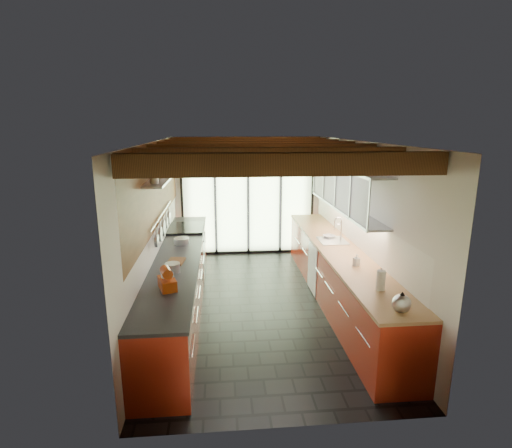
# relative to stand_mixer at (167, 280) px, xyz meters

# --- Properties ---
(ground) EXTENTS (5.50, 5.50, 0.00)m
(ground) POSITION_rel_stand_mixer_xyz_m (1.27, 1.41, -1.03)
(ground) COLOR black
(ground) RESTS_ON ground
(room_shell) EXTENTS (5.50, 5.50, 5.50)m
(room_shell) POSITION_rel_stand_mixer_xyz_m (1.27, 1.41, 0.62)
(room_shell) COLOR silver
(room_shell) RESTS_ON ground
(ceiling_beams) EXTENTS (3.14, 5.06, 4.90)m
(ceiling_beams) POSITION_rel_stand_mixer_xyz_m (1.27, 1.79, 1.43)
(ceiling_beams) COLOR #593316
(ceiling_beams) RESTS_ON ground
(glass_door) EXTENTS (2.95, 0.10, 2.90)m
(glass_door) POSITION_rel_stand_mixer_xyz_m (1.27, 4.10, 0.63)
(glass_door) COLOR #C6EAAD
(glass_door) RESTS_ON ground
(left_counter) EXTENTS (0.68, 5.00, 0.92)m
(left_counter) POSITION_rel_stand_mixer_xyz_m (-0.00, 1.41, -0.57)
(left_counter) COLOR maroon
(left_counter) RESTS_ON ground
(range_stove) EXTENTS (0.66, 0.90, 0.97)m
(range_stove) POSITION_rel_stand_mixer_xyz_m (-0.00, 2.86, -0.56)
(range_stove) COLOR silver
(range_stove) RESTS_ON ground
(right_counter) EXTENTS (0.68, 5.00, 0.92)m
(right_counter) POSITION_rel_stand_mixer_xyz_m (2.54, 1.41, -0.57)
(right_counter) COLOR maroon
(right_counter) RESTS_ON ground
(sink_assembly) EXTENTS (0.45, 0.52, 0.43)m
(sink_assembly) POSITION_rel_stand_mixer_xyz_m (2.56, 1.81, -0.07)
(sink_assembly) COLOR silver
(sink_assembly) RESTS_ON right_counter
(upper_cabinets_right) EXTENTS (0.34, 3.00, 3.00)m
(upper_cabinets_right) POSITION_rel_stand_mixer_xyz_m (2.70, 1.71, 0.82)
(upper_cabinets_right) COLOR silver
(upper_cabinets_right) RESTS_ON ground
(left_wall_fixtures) EXTENTS (0.28, 2.60, 0.96)m
(left_wall_fixtures) POSITION_rel_stand_mixer_xyz_m (-0.20, 1.59, 0.81)
(left_wall_fixtures) COLOR silver
(left_wall_fixtures) RESTS_ON ground
(stand_mixer) EXTENTS (0.27, 0.35, 0.28)m
(stand_mixer) POSITION_rel_stand_mixer_xyz_m (0.00, 0.00, 0.00)
(stand_mixer) COLOR #B63D0E
(stand_mixer) RESTS_ON left_counter
(pot_large) EXTENTS (0.23, 0.23, 0.13)m
(pot_large) POSITION_rel_stand_mixer_xyz_m (0.00, 0.55, -0.05)
(pot_large) COLOR silver
(pot_large) RESTS_ON left_counter
(pot_small) EXTENTS (0.31, 0.31, 0.10)m
(pot_small) POSITION_rel_stand_mixer_xyz_m (0.00, 1.88, -0.06)
(pot_small) COLOR silver
(pot_small) RESTS_ON left_counter
(cutting_board) EXTENTS (0.27, 0.34, 0.03)m
(cutting_board) POSITION_rel_stand_mixer_xyz_m (0.00, 0.96, -0.10)
(cutting_board) COLOR brown
(cutting_board) RESTS_ON left_counter
(kettle) EXTENTS (0.25, 0.27, 0.23)m
(kettle) POSITION_rel_stand_mixer_xyz_m (2.54, -0.84, -0.01)
(kettle) COLOR silver
(kettle) RESTS_ON right_counter
(paper_towel) EXTENTS (0.14, 0.14, 0.29)m
(paper_towel) POSITION_rel_stand_mixer_xyz_m (2.54, -0.28, 0.01)
(paper_towel) COLOR white
(paper_towel) RESTS_ON right_counter
(soap_bottle) EXTENTS (0.10, 0.10, 0.17)m
(soap_bottle) POSITION_rel_stand_mixer_xyz_m (2.54, 0.58, -0.03)
(soap_bottle) COLOR silver
(soap_bottle) RESTS_ON right_counter
(bowl) EXTENTS (0.26, 0.26, 0.05)m
(bowl) POSITION_rel_stand_mixer_xyz_m (2.54, 2.01, -0.09)
(bowl) COLOR silver
(bowl) RESTS_ON right_counter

